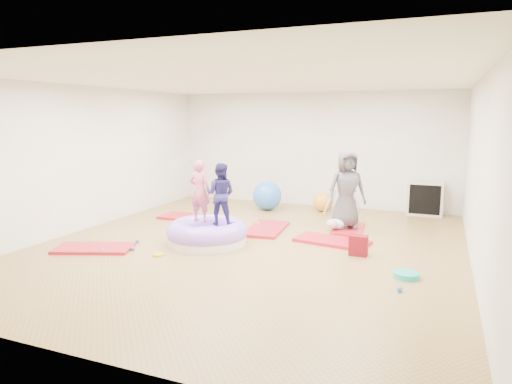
% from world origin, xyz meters
% --- Properties ---
extents(room, '(7.01, 8.01, 2.81)m').
position_xyz_m(room, '(0.00, 0.00, 1.40)').
color(room, olive).
rests_on(room, ground).
extents(gym_mat_front_left, '(1.40, 1.03, 0.05)m').
position_xyz_m(gym_mat_front_left, '(-2.33, -1.20, 0.03)').
color(gym_mat_front_left, '#C71A44').
rests_on(gym_mat_front_left, ground).
extents(gym_mat_mid_left, '(1.31, 0.66, 0.05)m').
position_xyz_m(gym_mat_mid_left, '(-2.05, 1.48, 0.03)').
color(gym_mat_mid_left, '#C71A44').
rests_on(gym_mat_mid_left, ground).
extents(gym_mat_center_back, '(0.78, 1.37, 0.05)m').
position_xyz_m(gym_mat_center_back, '(-0.12, 1.14, 0.03)').
color(gym_mat_center_back, '#C71A44').
rests_on(gym_mat_center_back, ground).
extents(gym_mat_right, '(1.37, 0.84, 0.05)m').
position_xyz_m(gym_mat_right, '(1.27, 0.76, 0.03)').
color(gym_mat_right, '#C71A44').
rests_on(gym_mat_right, ground).
extents(gym_mat_rear_right, '(0.64, 1.15, 0.05)m').
position_xyz_m(gym_mat_rear_right, '(1.37, 1.77, 0.02)').
color(gym_mat_rear_right, '#C71A44').
rests_on(gym_mat_rear_right, ground).
extents(inflatable_cushion, '(1.43, 1.43, 0.45)m').
position_xyz_m(inflatable_cushion, '(-0.75, -0.13, 0.18)').
color(inflatable_cushion, silver).
rests_on(inflatable_cushion, ground).
extents(child_pink, '(0.41, 0.28, 1.11)m').
position_xyz_m(child_pink, '(-0.92, -0.06, 0.97)').
color(child_pink, '#C95A67').
rests_on(child_pink, inflatable_cushion).
extents(child_navy, '(0.58, 0.48, 1.07)m').
position_xyz_m(child_navy, '(-0.49, -0.12, 0.95)').
color(child_navy, navy).
rests_on(child_navy, inflatable_cushion).
extents(adult_caregiver, '(0.89, 0.79, 1.52)m').
position_xyz_m(adult_caregiver, '(1.31, 1.78, 0.81)').
color(adult_caregiver, '#46454C').
rests_on(adult_caregiver, gym_mat_rear_right).
extents(infant, '(0.35, 0.35, 0.20)m').
position_xyz_m(infant, '(1.15, 1.53, 0.15)').
color(infant, silver).
rests_on(infant, gym_mat_rear_right).
extents(ball_pit_balls, '(4.76, 3.55, 0.08)m').
position_xyz_m(ball_pit_balls, '(-0.40, 0.02, 0.04)').
color(ball_pit_balls, blue).
rests_on(ball_pit_balls, ground).
extents(exercise_ball_blue, '(0.69, 0.69, 0.69)m').
position_xyz_m(exercise_ball_blue, '(-0.81, 3.00, 0.34)').
color(exercise_ball_blue, blue).
rests_on(exercise_ball_blue, ground).
extents(exercise_ball_orange, '(0.45, 0.45, 0.45)m').
position_xyz_m(exercise_ball_orange, '(0.46, 3.32, 0.22)').
color(exercise_ball_orange, orange).
rests_on(exercise_ball_orange, ground).
extents(infant_play_gym, '(0.74, 0.70, 0.57)m').
position_xyz_m(infant_play_gym, '(0.95, 3.20, 0.38)').
color(infant_play_gym, beige).
rests_on(infant_play_gym, ground).
extents(cube_shelf, '(0.77, 0.38, 0.77)m').
position_xyz_m(cube_shelf, '(2.70, 3.79, 0.38)').
color(cube_shelf, beige).
rests_on(cube_shelf, ground).
extents(balance_disc, '(0.35, 0.35, 0.08)m').
position_xyz_m(balance_disc, '(2.63, -0.63, 0.04)').
color(balance_disc, '#18AB9C').
rests_on(balance_disc, ground).
extents(backpack, '(0.29, 0.18, 0.33)m').
position_xyz_m(backpack, '(1.84, 0.16, 0.17)').
color(backpack, '#B60213').
rests_on(backpack, ground).
extents(yellow_toy, '(0.20, 0.20, 0.03)m').
position_xyz_m(yellow_toy, '(-1.14, -1.06, 0.01)').
color(yellow_toy, '#E7A20E').
rests_on(yellow_toy, ground).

